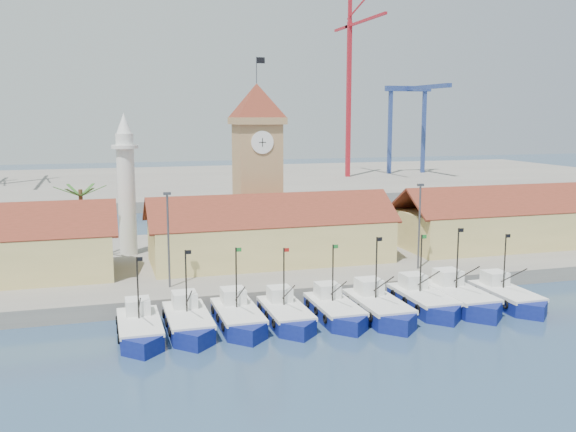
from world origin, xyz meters
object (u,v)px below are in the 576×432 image
object	(u,v)px
boat_4	(336,312)
minaret	(126,184)
boat_0	(140,330)
clock_tower	(257,163)

from	to	relation	value
boat_4	minaret	distance (m)	31.41
boat_0	boat_4	bearing A→B (deg)	0.54
boat_4	clock_tower	distance (m)	25.94
minaret	boat_4	bearing A→B (deg)	-57.40
boat_0	minaret	distance (m)	27.05
clock_tower	minaret	world-z (taller)	clock_tower
boat_4	minaret	world-z (taller)	minaret
boat_0	minaret	xyz separation A→B (m)	(0.38, 25.50, 9.02)
clock_tower	minaret	size ratio (longest dim) A/B	1.39
boat_0	minaret	size ratio (longest dim) A/B	0.56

